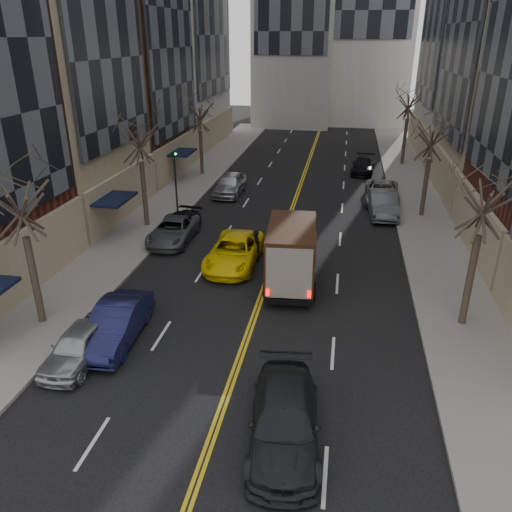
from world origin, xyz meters
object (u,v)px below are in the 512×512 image
(observer_sedan, at_px, (284,421))
(taxi, at_px, (234,252))
(pedestrian, at_px, (257,245))
(ups_truck, at_px, (291,253))

(observer_sedan, bearing_deg, taxi, 103.00)
(pedestrian, bearing_deg, taxi, 105.85)
(taxi, bearing_deg, observer_sedan, -69.72)
(ups_truck, height_order, observer_sedan, ups_truck)
(ups_truck, relative_size, taxi, 1.11)
(ups_truck, bearing_deg, pedestrian, 127.60)
(ups_truck, bearing_deg, taxi, 149.23)
(ups_truck, distance_m, pedestrian, 3.32)
(observer_sedan, height_order, taxi, observer_sedan)
(ups_truck, relative_size, observer_sedan, 1.11)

